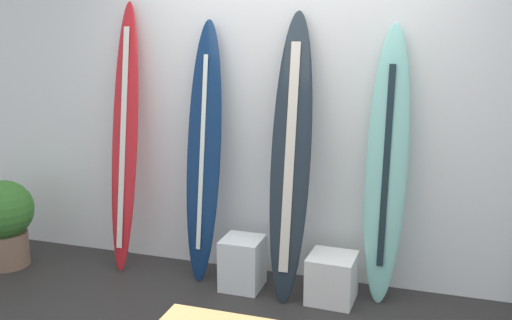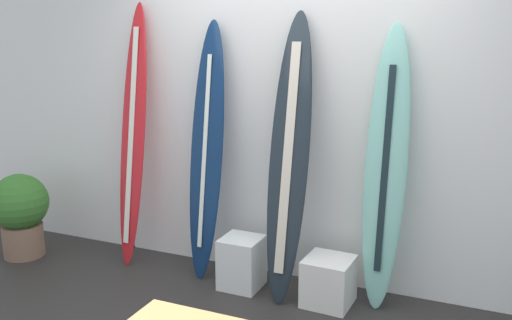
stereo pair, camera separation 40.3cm
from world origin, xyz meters
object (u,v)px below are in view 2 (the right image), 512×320
object	(u,v)px
surfboard_crimson	(133,138)
display_block_center	(242,262)
surfboard_navy	(207,152)
display_block_left	(329,281)
potted_plant	(21,211)
surfboard_seafoam	(386,171)
surfboard_charcoal	(289,159)

from	to	relation	value
surfboard_crimson	display_block_center	bearing A→B (deg)	-6.77
surfboard_crimson	surfboard_navy	xyz separation A→B (m)	(0.67, 0.00, -0.05)
display_block_left	potted_plant	world-z (taller)	potted_plant
display_block_center	surfboard_seafoam	bearing A→B (deg)	9.09
surfboard_navy	display_block_center	bearing A→B (deg)	-19.44
surfboard_seafoam	display_block_left	xyz separation A→B (m)	(-0.33, -0.16, -0.80)
surfboard_charcoal	surfboard_navy	bearing A→B (deg)	174.33
surfboard_crimson	surfboard_charcoal	size ratio (longest dim) A/B	1.04
surfboard_crimson	display_block_left	world-z (taller)	surfboard_crimson
surfboard_seafoam	display_block_left	size ratio (longest dim) A/B	5.71
surfboard_crimson	display_block_left	size ratio (longest dim) A/B	6.22
surfboard_navy	display_block_left	bearing A→B (deg)	-6.87
display_block_left	display_block_center	world-z (taller)	display_block_center
surfboard_charcoal	display_block_center	world-z (taller)	surfboard_charcoal
display_block_center	surfboard_charcoal	bearing A→B (deg)	8.78
surfboard_navy	display_block_left	distance (m)	1.32
surfboard_crimson	surfboard_seafoam	size ratio (longest dim) A/B	1.09
display_block_left	display_block_center	distance (m)	0.68
potted_plant	surfboard_charcoal	bearing A→B (deg)	6.29
surfboard_seafoam	display_block_left	distance (m)	0.88
surfboard_charcoal	potted_plant	world-z (taller)	surfboard_charcoal
display_block_center	potted_plant	size ratio (longest dim) A/B	0.54
display_block_left	potted_plant	size ratio (longest dim) A/B	0.47
potted_plant	surfboard_crimson	bearing A→B (deg)	18.69
surfboard_navy	surfboard_seafoam	size ratio (longest dim) A/B	1.02
display_block_left	surfboard_crimson	bearing A→B (deg)	175.89
surfboard_charcoal	surfboard_seafoam	size ratio (longest dim) A/B	1.05
surfboard_charcoal	display_block_left	xyz separation A→B (m)	(0.33, -0.05, -0.84)
surfboard_seafoam	display_block_center	xyz separation A→B (m)	(-1.01, -0.16, -0.77)
display_block_center	potted_plant	xyz separation A→B (m)	(-1.98, -0.20, 0.21)
surfboard_crimson	surfboard_navy	world-z (taller)	surfboard_crimson
surfboard_crimson	surfboard_seafoam	distance (m)	2.03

